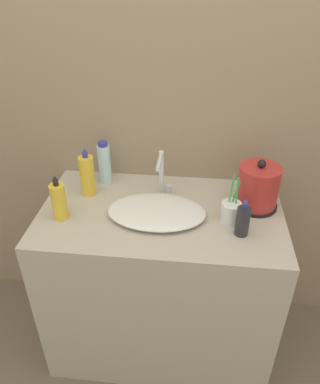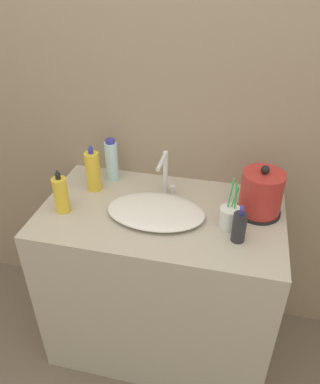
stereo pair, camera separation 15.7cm
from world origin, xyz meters
The scene contains 10 objects.
wall_back centered at (0.00, 0.63, 1.30)m, with size 6.00×0.04×2.60m.
vanity_counter centered at (0.00, 0.30, 0.43)m, with size 1.06×0.61×0.85m.
sink_basin centered at (-0.02, 0.27, 0.87)m, with size 0.42×0.28×0.04m.
faucet centered at (-0.01, 0.43, 0.97)m, with size 0.06×0.16×0.21m.
electric_kettle centered at (0.41, 0.39, 0.94)m, with size 0.19×0.19×0.23m.
toothbrush_cup centered at (0.29, 0.26, 0.90)m, with size 0.08×0.08×0.22m.
lotion_bottle centered at (0.33, 0.19, 0.92)m, with size 0.05×0.05×0.16m.
shampoo_bottle centered at (-0.29, 0.52, 0.95)m, with size 0.06×0.06×0.21m.
mouthwash_bottle centered at (-0.35, 0.41, 0.95)m, with size 0.07×0.07×0.23m.
hand_cream_bottle centered at (-0.41, 0.21, 0.94)m, with size 0.06×0.06×0.21m.
Camera 2 is at (0.29, -0.98, 1.81)m, focal length 35.00 mm.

